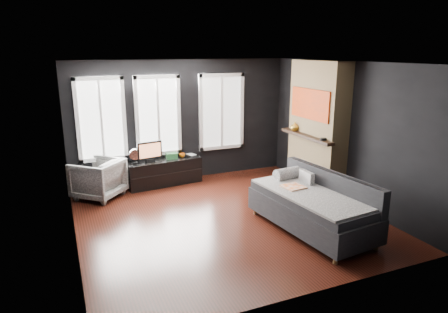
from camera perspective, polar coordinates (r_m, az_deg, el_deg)
name	(u,v)px	position (r m, az deg, el deg)	size (l,w,h in m)	color
floor	(225,218)	(7.19, 0.20, -8.76)	(5.00, 5.00, 0.00)	black
ceiling	(226,63)	(6.58, 0.22, 13.27)	(5.00, 5.00, 0.00)	white
wall_back	(182,121)	(9.07, -6.03, 5.10)	(5.00, 0.02, 2.70)	black
wall_left	(68,160)	(6.25, -21.38, -0.41)	(0.02, 5.00, 2.70)	black
wall_right	(344,133)	(8.06, 16.82, 3.28)	(0.02, 5.00, 2.70)	black
windows	(161,75)	(8.79, -9.00, 11.45)	(4.00, 0.16, 1.76)	white
fireplace	(317,128)	(8.40, 13.17, 3.99)	(0.70, 1.62, 2.70)	#93724C
sofa	(311,203)	(6.71, 12.37, -6.52)	(1.11, 2.23, 0.96)	#262628
stripe_pillow	(306,181)	(7.09, 11.68, -3.47)	(0.08, 0.36, 0.36)	gray
armchair	(98,177)	(8.40, -17.56, -2.79)	(0.84, 0.79, 0.87)	white
media_console	(164,172)	(8.93, -8.61, -2.19)	(1.65, 0.51, 0.57)	black
monitor	(150,150)	(8.69, -10.58, 0.88)	(0.56, 0.12, 0.50)	black
desk_fan	(135,156)	(8.61, -12.61, 0.04)	(0.23, 0.23, 0.33)	#A2A2A2
mug	(182,155)	(8.96, -6.00, 0.26)	(0.13, 0.10, 0.13)	orange
book	(188,151)	(9.10, -5.15, 0.82)	(0.16, 0.02, 0.22)	tan
storage_box	(172,156)	(8.88, -7.48, 0.08)	(0.24, 0.15, 0.13)	#296634
mantel_vase	(295,126)	(8.63, 10.07, 4.25)	(0.18, 0.19, 0.18)	gold
mantel_clock	(323,139)	(7.84, 13.99, 2.42)	(0.12, 0.12, 0.04)	black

